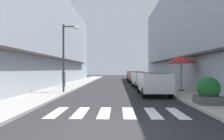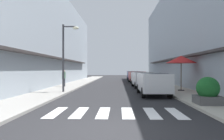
% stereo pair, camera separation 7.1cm
% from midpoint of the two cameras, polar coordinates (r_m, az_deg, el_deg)
% --- Properties ---
extents(ground_plane, '(85.91, 85.91, 0.00)m').
position_cam_midpoint_polar(ground_plane, '(21.44, 1.52, -4.45)').
color(ground_plane, '#232326').
extents(sidewalk_left, '(2.54, 54.67, 0.12)m').
position_cam_midpoint_polar(sidewalk_left, '(21.96, -10.94, -4.18)').
color(sidewalk_left, gray).
rests_on(sidewalk_left, ground_plane).
extents(sidewalk_right, '(2.54, 54.67, 0.12)m').
position_cam_midpoint_polar(sidewalk_right, '(21.93, 14.00, -4.19)').
color(sidewalk_right, '#ADA899').
rests_on(sidewalk_right, ground_plane).
extents(building_row_left, '(5.50, 37.15, 10.29)m').
position_cam_midpoint_polar(building_row_left, '(24.15, -19.28, 8.29)').
color(building_row_left, '#939EA8').
rests_on(building_row_left, ground_plane).
extents(building_row_right, '(5.50, 37.15, 11.59)m').
position_cam_midpoint_polar(building_row_right, '(24.20, 22.40, 9.83)').
color(building_row_right, '#939EA8').
rests_on(building_row_right, ground_plane).
extents(crosswalk, '(5.20, 2.20, 0.01)m').
position_cam_midpoint_polar(crosswalk, '(8.45, 1.19, -11.53)').
color(crosswalk, silver).
rests_on(crosswalk, ground_plane).
extents(parked_car_near, '(1.82, 4.38, 1.47)m').
position_cam_midpoint_polar(parked_car_near, '(14.25, 11.16, -3.05)').
color(parked_car_near, silver).
rests_on(parked_car_near, ground_plane).
extents(parked_car_mid, '(1.95, 4.05, 1.47)m').
position_cam_midpoint_polar(parked_car_mid, '(20.00, 8.43, -2.14)').
color(parked_car_mid, silver).
rests_on(parked_car_mid, ground_plane).
extents(parked_car_far, '(1.90, 4.52, 1.47)m').
position_cam_midpoint_polar(parked_car_far, '(26.89, 6.71, -1.55)').
color(parked_car_far, maroon).
rests_on(parked_car_far, ground_plane).
extents(parked_car_distant, '(1.82, 3.98, 1.47)m').
position_cam_midpoint_polar(parked_car_distant, '(32.55, 5.84, -1.26)').
color(parked_car_distant, navy).
rests_on(parked_car_distant, ground_plane).
extents(street_lamp, '(1.19, 0.28, 4.81)m').
position_cam_midpoint_polar(street_lamp, '(15.36, -12.25, 5.30)').
color(street_lamp, '#38383D').
rests_on(street_lamp, sidewalk_left).
extents(cafe_umbrella, '(2.28, 2.28, 2.63)m').
position_cam_midpoint_polar(cafe_umbrella, '(16.72, 18.40, 2.70)').
color(cafe_umbrella, '#262626').
rests_on(cafe_umbrella, sidewalk_right).
extents(planter_corner, '(1.08, 1.08, 1.26)m').
position_cam_midpoint_polar(planter_corner, '(10.68, 24.78, -5.31)').
color(planter_corner, '#4C4C4C').
rests_on(planter_corner, sidewalk_right).
extents(pedestrian_walking_near, '(0.34, 0.34, 1.56)m').
position_cam_midpoint_polar(pedestrian_walking_near, '(20.42, -12.88, -2.06)').
color(pedestrian_walking_near, '#282B33').
rests_on(pedestrian_walking_near, sidewalk_left).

